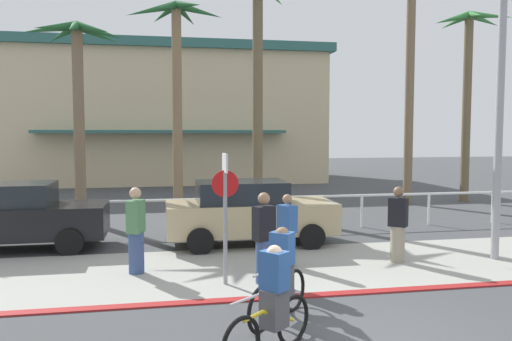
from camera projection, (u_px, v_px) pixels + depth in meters
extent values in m
plane|color=#424447|center=(246.00, 223.00, 17.09)|extent=(80.00, 80.00, 0.00)
cube|color=#9E9E93|center=(291.00, 267.00, 11.40)|extent=(44.00, 4.00, 0.02)
cube|color=maroon|center=(318.00, 295.00, 9.44)|extent=(44.00, 0.24, 0.03)
cube|color=beige|center=(162.00, 119.00, 32.68)|extent=(18.88, 9.36, 7.54)
cube|color=#2D605B|center=(161.00, 55.00, 32.38)|extent=(19.48, 9.96, 0.50)
cube|color=#2D605B|center=(163.00, 132.00, 27.66)|extent=(13.21, 1.20, 0.16)
cylinder|color=white|center=(254.00, 198.00, 15.54)|extent=(25.07, 0.08, 0.08)
cylinder|color=white|center=(54.00, 221.00, 14.51)|extent=(0.08, 0.08, 1.00)
cylinder|color=white|center=(138.00, 218.00, 14.94)|extent=(0.08, 0.08, 1.00)
cylinder|color=white|center=(217.00, 216.00, 15.37)|extent=(0.08, 0.08, 1.00)
cylinder|color=white|center=(291.00, 213.00, 15.79)|extent=(0.08, 0.08, 1.00)
cylinder|color=white|center=(362.00, 211.00, 16.22)|extent=(0.08, 0.08, 1.00)
cylinder|color=white|center=(429.00, 209.00, 16.65)|extent=(0.08, 0.08, 1.00)
cylinder|color=white|center=(492.00, 207.00, 17.07)|extent=(0.08, 0.08, 1.00)
cylinder|color=gray|center=(225.00, 229.00, 10.03)|extent=(0.08, 0.08, 2.20)
cube|color=white|center=(225.00, 163.00, 9.93)|extent=(0.04, 0.56, 0.36)
cylinder|color=red|center=(225.00, 184.00, 9.96)|extent=(0.52, 0.03, 0.52)
cylinder|color=#9EA0A5|center=(500.00, 98.00, 11.85)|extent=(0.18, 0.18, 7.50)
cylinder|color=#756047|center=(79.00, 125.00, 17.19)|extent=(0.36, 0.36, 6.44)
cone|color=#235B2D|center=(100.00, 32.00, 17.10)|extent=(1.56, 0.32, 0.68)
cone|color=#235B2D|center=(98.00, 34.00, 17.66)|extent=(1.47, 1.47, 0.62)
cone|color=#235B2D|center=(80.00, 36.00, 17.80)|extent=(0.32, 1.78, 0.66)
cone|color=#235B2D|center=(63.00, 34.00, 17.38)|extent=(1.32, 1.32, 0.69)
cone|color=#235B2D|center=(49.00, 29.00, 16.80)|extent=(1.77, 0.32, 0.60)
cone|color=#235B2D|center=(56.00, 27.00, 16.32)|extent=(1.37, 1.37, 0.64)
cone|color=#235B2D|center=(73.00, 28.00, 16.19)|extent=(0.32, 1.67, 0.74)
cone|color=#235B2D|center=(92.00, 29.00, 16.54)|extent=(1.36, 1.36, 0.67)
cylinder|color=#846B4C|center=(177.00, 110.00, 19.30)|extent=(0.36, 0.36, 7.62)
cone|color=#235B2D|center=(199.00, 11.00, 19.19)|extent=(1.77, 0.32, 0.70)
cone|color=#235B2D|center=(185.00, 15.00, 19.74)|extent=(1.07, 1.54, 0.74)
cone|color=#235B2D|center=(164.00, 14.00, 19.65)|extent=(1.13, 1.64, 0.68)
cone|color=#235B2D|center=(151.00, 10.00, 18.86)|extent=(1.88, 0.32, 0.76)
cone|color=#235B2D|center=(166.00, 7.00, 18.35)|extent=(1.05, 1.49, 0.75)
cone|color=#235B2D|center=(188.00, 5.00, 18.44)|extent=(1.08, 1.55, 0.58)
cylinder|color=brown|center=(258.00, 100.00, 18.33)|extent=(0.36, 0.36, 8.21)
cylinder|color=#756047|center=(410.00, 84.00, 21.17)|extent=(0.36, 0.36, 9.84)
cylinder|color=brown|center=(467.00, 109.00, 22.03)|extent=(0.36, 0.36, 7.88)
cone|color=#387F3D|center=(484.00, 20.00, 21.88)|extent=(1.45, 0.32, 0.72)
cone|color=#387F3D|center=(471.00, 22.00, 22.46)|extent=(1.28, 1.50, 0.60)
cone|color=#387F3D|center=(455.00, 22.00, 22.50)|extent=(0.69, 1.72, 0.61)
cone|color=#387F3D|center=(452.00, 19.00, 21.93)|extent=(1.43, 0.91, 0.61)
cone|color=#387F3D|center=(460.00, 17.00, 21.35)|extent=(1.44, 0.91, 0.67)
cone|color=#387F3D|center=(475.00, 15.00, 21.13)|extent=(0.61, 1.37, 0.60)
cone|color=#387F3D|center=(491.00, 16.00, 21.20)|extent=(1.36, 1.59, 0.67)
cube|color=black|center=(16.00, 221.00, 13.08)|extent=(4.40, 1.80, 0.80)
cube|color=#1E2328|center=(5.00, 195.00, 12.99)|extent=(2.29, 1.58, 0.56)
cylinder|color=black|center=(80.00, 228.00, 14.26)|extent=(0.66, 0.22, 0.66)
cylinder|color=black|center=(70.00, 242.00, 12.49)|extent=(0.66, 0.22, 0.66)
cube|color=tan|center=(251.00, 217.00, 13.71)|extent=(4.40, 1.80, 0.80)
cube|color=#1E2328|center=(241.00, 192.00, 13.61)|extent=(2.29, 1.58, 0.56)
cylinder|color=black|center=(293.00, 224.00, 14.89)|extent=(0.66, 0.22, 0.66)
cylinder|color=black|center=(312.00, 237.00, 13.12)|extent=(0.66, 0.22, 0.66)
cylinder|color=black|center=(195.00, 228.00, 14.36)|extent=(0.66, 0.22, 0.66)
cylinder|color=black|center=(200.00, 241.00, 12.60)|extent=(0.66, 0.22, 0.66)
torus|color=black|center=(261.00, 310.00, 7.73)|extent=(0.53, 0.57, 0.72)
torus|color=black|center=(294.00, 291.00, 8.67)|extent=(0.53, 0.57, 0.72)
cylinder|color=#2851A8|center=(285.00, 287.00, 8.37)|extent=(0.50, 0.55, 0.35)
cylinder|color=#2851A8|center=(269.00, 287.00, 7.91)|extent=(0.29, 0.32, 0.07)
cylinder|color=#2851A8|center=(282.00, 284.00, 8.28)|extent=(0.05, 0.05, 0.44)
cylinder|color=silver|center=(262.00, 273.00, 7.73)|extent=(0.36, 0.40, 0.04)
cube|color=#4C4C51|center=(282.00, 280.00, 8.28)|extent=(0.42, 0.43, 0.52)
cube|color=#2D5699|center=(282.00, 248.00, 8.24)|extent=(0.43, 0.42, 0.52)
sphere|color=brown|center=(282.00, 234.00, 8.22)|extent=(0.22, 0.22, 0.22)
torus|color=black|center=(293.00, 320.00, 7.31)|extent=(0.60, 0.50, 0.72)
cylinder|color=gold|center=(279.00, 316.00, 7.04)|extent=(0.57, 0.47, 0.35)
cylinder|color=gold|center=(253.00, 316.00, 6.63)|extent=(0.33, 0.28, 0.07)
cylinder|color=gold|center=(274.00, 313.00, 6.96)|extent=(0.05, 0.05, 0.44)
cylinder|color=silver|center=(244.00, 300.00, 6.47)|extent=(0.41, 0.34, 0.04)
cube|color=#4C4C51|center=(274.00, 308.00, 6.96)|extent=(0.42, 0.42, 0.52)
cube|color=#2D5699|center=(274.00, 270.00, 6.92)|extent=(0.42, 0.43, 0.52)
sphere|color=beige|center=(274.00, 253.00, 6.90)|extent=(0.22, 0.22, 0.22)
cylinder|color=#384C7A|center=(264.00, 262.00, 10.15)|extent=(0.42, 0.42, 0.87)
cube|color=black|center=(264.00, 223.00, 10.09)|extent=(0.47, 0.40, 0.67)
sphere|color=#9E7556|center=(264.00, 199.00, 10.06)|extent=(0.24, 0.24, 0.24)
cylinder|color=gray|center=(397.00, 244.00, 11.81)|extent=(0.45, 0.45, 0.84)
cube|color=black|center=(398.00, 212.00, 11.75)|extent=(0.47, 0.46, 0.65)
sphere|color=brown|center=(399.00, 192.00, 11.72)|extent=(0.23, 0.23, 0.23)
cylinder|color=#232326|center=(287.00, 250.00, 11.43)|extent=(0.43, 0.43, 0.78)
cube|color=#2D5699|center=(287.00, 219.00, 11.37)|extent=(0.42, 0.48, 0.60)
sphere|color=#9E7556|center=(287.00, 199.00, 11.34)|extent=(0.21, 0.21, 0.21)
cylinder|color=#384C7A|center=(136.00, 253.00, 10.85)|extent=(0.42, 0.42, 0.88)
cube|color=#4C7F51|center=(136.00, 216.00, 10.80)|extent=(0.40, 0.47, 0.68)
sphere|color=#D6A884|center=(135.00, 193.00, 10.76)|extent=(0.24, 0.24, 0.24)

